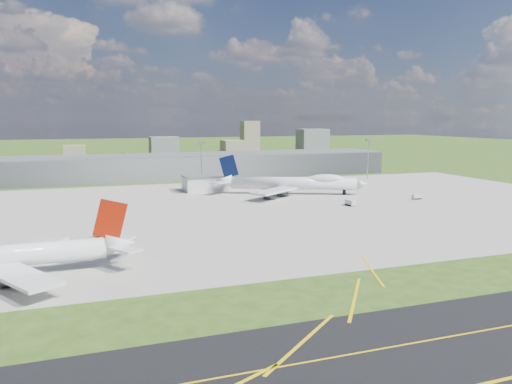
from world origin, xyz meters
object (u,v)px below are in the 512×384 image
object	(u,v)px
tug_yellow	(100,234)
airliner_blue_quad	(294,183)
van_white_near	(350,203)
van_white_far	(417,197)
airliner_red_twin	(2,257)

from	to	relation	value
tug_yellow	airliner_blue_quad	bearing A→B (deg)	16.90
van_white_near	van_white_far	size ratio (longest dim) A/B	1.17
van_white_near	van_white_far	distance (m)	40.46
van_white_near	van_white_far	world-z (taller)	van_white_near
tug_yellow	van_white_far	distance (m)	152.62
tug_yellow	van_white_near	bearing A→B (deg)	-3.89
van_white_far	airliner_red_twin	bearing A→B (deg)	-156.93
van_white_near	airliner_red_twin	bearing A→B (deg)	107.78
airliner_red_twin	airliner_blue_quad	bearing A→B (deg)	-141.01
airliner_red_twin	van_white_far	xyz separation A→B (m)	(174.37, 65.50, -3.70)
airliner_red_twin	van_white_far	bearing A→B (deg)	-159.69
airliner_red_twin	airliner_blue_quad	world-z (taller)	airliner_blue_quad
airliner_blue_quad	van_white_near	world-z (taller)	airliner_blue_quad
tug_yellow	van_white_far	size ratio (longest dim) A/B	0.76
tug_yellow	van_white_near	xyz separation A→B (m)	(109.64, 24.25, 0.49)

